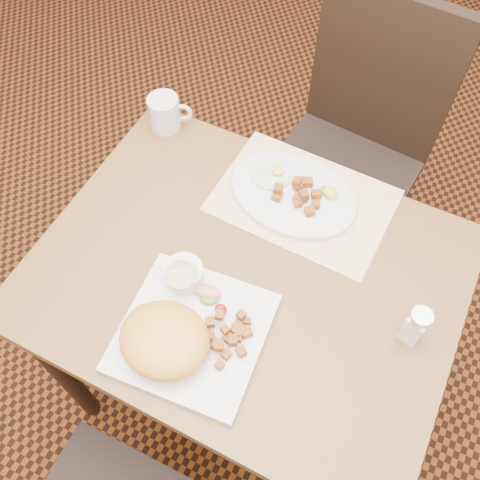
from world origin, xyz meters
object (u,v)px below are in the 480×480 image
plate_oval (293,195)px  table (245,295)px  salt_shaker (416,326)px  chair_far (355,142)px  plate_square (193,333)px  coffee_mug (165,113)px

plate_oval → table: bearing=-92.3°
table → salt_shaker: salt_shaker is taller
chair_far → salt_shaker: bearing=121.0°
plate_oval → salt_shaker: 0.41m
plate_oval → salt_shaker: bearing=-31.5°
plate_square → plate_oval: plate_oval is taller
table → coffee_mug: bearing=141.5°
chair_far → coffee_mug: size_ratio=9.11×
table → plate_square: size_ratio=3.21×
table → plate_square: 0.21m
table → chair_far: bearing=86.0°
chair_far → coffee_mug: bearing=46.4°
table → salt_shaker: bearing=2.5°
table → plate_oval: size_ratio=2.96×
chair_far → table: bearing=91.3°
table → plate_square: plate_square is taller
salt_shaker → coffee_mug: salt_shaker is taller
coffee_mug → table: bearing=-38.5°
salt_shaker → chair_far: bearing=115.7°
table → plate_square: (-0.03, -0.18, 0.12)m
plate_square → salt_shaker: salt_shaker is taller
chair_far → coffee_mug: 0.61m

